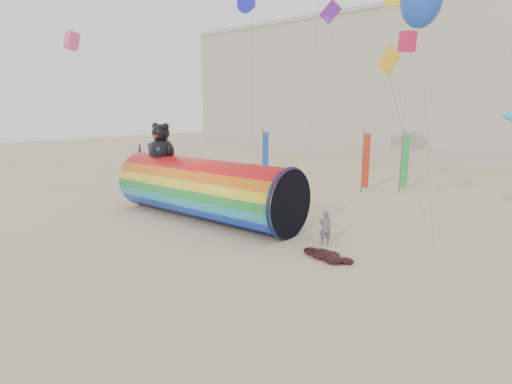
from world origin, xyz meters
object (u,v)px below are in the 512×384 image
Objects in this scene: hotel_building at (372,87)px; fabric_bundle at (326,255)px; windsock_assembly at (205,188)px; kite_handler at (325,228)px.

hotel_building is 49.73m from fabric_bundle.
windsock_assembly is at bearing 171.28° from fabric_bundle.
windsock_assembly is 9.85m from fabric_bundle.
kite_handler is 0.68× the size of fabric_bundle.
hotel_building is 33.74× the size of kite_handler.
fabric_bundle is at bearing -8.72° from windsock_assembly.
hotel_building is at bearing 111.06° from fabric_bundle.
hotel_building is at bearing -113.85° from kite_handler.
kite_handler is (16.44, -43.67, -9.42)m from hotel_building.
windsock_assembly is 7.38× the size of kite_handler.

